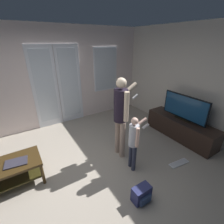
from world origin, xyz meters
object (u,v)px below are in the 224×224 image
at_px(person_adult, 121,112).
at_px(backpack, 142,194).
at_px(loose_keyboard, 179,163).
at_px(tv_stand, 181,128).
at_px(flat_screen_tv, 185,108).
at_px(person_child, 134,139).
at_px(coffee_table, 6,171).
at_px(laptop_closed, 16,162).

relative_size(person_adult, backpack, 5.76).
bearing_deg(loose_keyboard, tv_stand, 36.42).
xyz_separation_m(flat_screen_tv, person_adult, (-1.65, 0.27, 0.20)).
height_order(person_adult, person_child, person_adult).
height_order(coffee_table, flat_screen_tv, flat_screen_tv).
bearing_deg(flat_screen_tv, loose_keyboard, -143.36).
relative_size(tv_stand, flat_screen_tv, 1.56).
bearing_deg(tv_stand, person_child, -173.32).
xyz_separation_m(flat_screen_tv, backpack, (-2.02, -0.81, -0.68)).
height_order(flat_screen_tv, backpack, flat_screen_tv).
bearing_deg(person_child, loose_keyboard, -26.28).
bearing_deg(coffee_table, flat_screen_tv, -8.86).
relative_size(flat_screen_tv, loose_keyboard, 2.49).
bearing_deg(flat_screen_tv, tv_stand, -65.58).
distance_m(coffee_table, laptop_closed, 0.22).
relative_size(flat_screen_tv, backpack, 3.89).
height_order(person_adult, backpack, person_adult).
distance_m(coffee_table, backpack, 2.20).
height_order(coffee_table, tv_stand, tv_stand).
relative_size(coffee_table, flat_screen_tv, 0.95).
relative_size(tv_stand, laptop_closed, 5.27).
height_order(flat_screen_tv, loose_keyboard, flat_screen_tv).
xyz_separation_m(flat_screen_tv, person_child, (-1.70, -0.20, -0.15)).
xyz_separation_m(person_child, laptop_closed, (-1.84, 0.74, -0.20)).
height_order(person_child, loose_keyboard, person_child).
distance_m(loose_keyboard, laptop_closed, 2.97).
bearing_deg(laptop_closed, coffee_table, 173.36).
distance_m(person_adult, laptop_closed, 1.98).
bearing_deg(tv_stand, person_adult, 170.67).
relative_size(backpack, loose_keyboard, 0.64).
bearing_deg(coffee_table, person_adult, -8.57).
distance_m(backpack, loose_keyboard, 1.20).
distance_m(coffee_table, loose_keyboard, 3.13).
bearing_deg(coffee_table, person_child, -21.24).
xyz_separation_m(coffee_table, tv_stand, (3.71, -0.58, -0.08)).
relative_size(flat_screen_tv, person_adult, 0.68).
bearing_deg(laptop_closed, tv_stand, -0.87).
height_order(flat_screen_tv, person_adult, person_adult).
relative_size(flat_screen_tv, laptop_closed, 3.38).
bearing_deg(tv_stand, flat_screen_tv, 114.42).
bearing_deg(tv_stand, laptop_closed, 171.36).
height_order(coffee_table, laptop_closed, laptop_closed).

